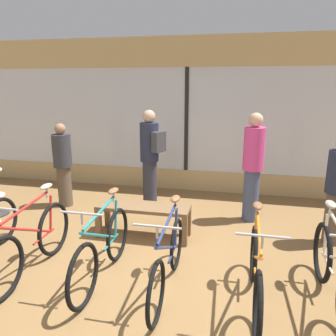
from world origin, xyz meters
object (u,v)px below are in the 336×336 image
customer_near_bench (253,165)px  customer_by_window (63,164)px  bicycle_right (256,272)px  display_bench (143,211)px  bicycle_center_left (103,249)px  bicycle_far_right (334,274)px  bicycle_center_right (168,260)px  bicycle_left (31,244)px  customer_mid_floor (150,156)px

customer_near_bench → customer_by_window: bearing=-179.4°
bicycle_right → display_bench: bicycle_right is taller
bicycle_center_left → bicycle_right: bicycle_center_left is taller
bicycle_far_right → customer_near_bench: size_ratio=0.96×
bicycle_center_left → customer_by_window: (-1.69, 2.13, 0.44)m
bicycle_far_right → customer_by_window: (-4.22, 2.10, 0.44)m
bicycle_center_left → customer_near_bench: customer_near_bench is taller
bicycle_center_right → customer_by_window: size_ratio=1.06×
bicycle_left → display_bench: 1.64m
bicycle_center_right → bicycle_far_right: bearing=2.9°
customer_mid_floor → customer_near_bench: customer_near_bench is taller
bicycle_right → customer_mid_floor: customer_mid_floor is taller
bicycle_left → customer_near_bench: bearing=40.2°
bicycle_far_right → display_bench: 2.65m
customer_near_bench → display_bench: bearing=-148.5°
bicycle_right → bicycle_far_right: bearing=8.7°
bicycle_right → customer_by_window: 4.11m
bicycle_center_left → bicycle_center_right: bearing=-4.4°
bicycle_left → bicycle_center_left: 0.90m
bicycle_far_right → customer_near_bench: 2.35m
bicycle_left → customer_by_window: bearing=109.8°
customer_by_window → bicycle_left: bearing=-70.2°
bicycle_far_right → customer_mid_floor: size_ratio=0.96×
bicycle_center_left → customer_mid_floor: 2.48m
customer_near_bench → bicycle_center_left: bearing=-128.9°
bicycle_right → bicycle_far_right: size_ratio=0.94×
bicycle_center_right → bicycle_far_right: bicycle_far_right is taller
customer_near_bench → bicycle_far_right: bearing=-69.9°
bicycle_far_right → bicycle_center_left: bearing=-179.4°
bicycle_center_left → bicycle_right: 1.75m
bicycle_center_right → customer_mid_floor: 2.69m
bicycle_center_right → customer_mid_floor: size_ratio=0.92×
bicycle_right → customer_by_window: (-3.43, 2.22, 0.45)m
bicycle_right → display_bench: size_ratio=1.18×
display_bench → customer_mid_floor: bearing=100.4°
bicycle_center_left → bicycle_left: bearing=-175.4°
customer_mid_floor → bicycle_left: bearing=-108.3°
display_bench → bicycle_center_right: bearing=-62.4°
customer_by_window → customer_near_bench: customer_near_bench is taller
bicycle_left → display_bench: (1.04, 1.26, 0.01)m
bicycle_left → bicycle_center_right: size_ratio=1.04×
customer_by_window → customer_mid_floor: size_ratio=0.86×
bicycle_center_right → display_bench: size_ratio=1.19×
display_bench → customer_near_bench: (1.60, 0.98, 0.56)m
bicycle_center_left → bicycle_far_right: size_ratio=0.96×
bicycle_right → display_bench: 2.05m
bicycle_left → bicycle_center_right: bearing=0.3°
bicycle_left → bicycle_far_right: bearing=1.7°
bicycle_center_right → customer_by_window: customer_by_window is taller
bicycle_left → bicycle_right: (2.64, -0.02, -0.02)m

